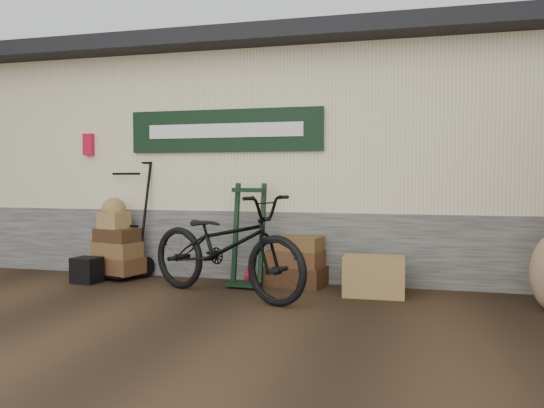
# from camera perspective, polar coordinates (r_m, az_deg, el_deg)

# --- Properties ---
(ground) EXTENTS (80.00, 80.00, 0.00)m
(ground) POSITION_cam_1_polar(r_m,az_deg,el_deg) (6.09, -5.43, -9.89)
(ground) COLOR black
(ground) RESTS_ON ground
(station_building) EXTENTS (14.40, 4.10, 3.20)m
(station_building) POSITION_cam_1_polar(r_m,az_deg,el_deg) (8.57, 0.70, 4.72)
(station_building) COLOR #4C4C47
(station_building) RESTS_ON ground
(porter_trolley) EXTENTS (0.93, 0.79, 1.59)m
(porter_trolley) POSITION_cam_1_polar(r_m,az_deg,el_deg) (7.43, -15.37, -1.45)
(porter_trolley) COLOR black
(porter_trolley) RESTS_ON ground
(green_barrow) EXTENTS (0.49, 0.42, 1.27)m
(green_barrow) POSITION_cam_1_polar(r_m,az_deg,el_deg) (6.58, -2.65, -3.33)
(green_barrow) COLOR black
(green_barrow) RESTS_ON ground
(suitcase_stack) EXTENTS (0.78, 0.57, 0.63)m
(suitcase_stack) POSITION_cam_1_polar(r_m,az_deg,el_deg) (6.62, 2.58, -6.09)
(suitcase_stack) COLOR #3B2012
(suitcase_stack) RESTS_ON ground
(wicker_hamper) EXTENTS (0.69, 0.46, 0.44)m
(wicker_hamper) POSITION_cam_1_polar(r_m,az_deg,el_deg) (6.20, 10.88, -7.61)
(wicker_hamper) COLOR olive
(wicker_hamper) RESTS_ON ground
(black_trunk) EXTENTS (0.36, 0.32, 0.33)m
(black_trunk) POSITION_cam_1_polar(r_m,az_deg,el_deg) (7.20, -19.30, -6.72)
(black_trunk) COLOR black
(black_trunk) RESTS_ON ground
(bicycle) EXTENTS (1.56, 2.34, 1.29)m
(bicycle) POSITION_cam_1_polar(r_m,az_deg,el_deg) (5.99, -5.05, -3.86)
(bicycle) COLOR black
(bicycle) RESTS_ON ground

